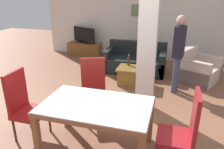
% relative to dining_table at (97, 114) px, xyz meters
% --- Properties ---
extents(ground_plane, '(18.00, 18.00, 0.00)m').
position_rel_dining_table_xyz_m(ground_plane, '(0.00, 0.00, -0.60)').
color(ground_plane, brown).
extents(back_wall, '(7.20, 0.09, 2.70)m').
position_rel_dining_table_xyz_m(back_wall, '(-0.00, 4.90, 0.75)').
color(back_wall, silver).
rests_on(back_wall, ground_plane).
extents(divider_pillar, '(0.32, 0.30, 2.70)m').
position_rel_dining_table_xyz_m(divider_pillar, '(0.48, 1.39, 0.75)').
color(divider_pillar, silver).
rests_on(divider_pillar, ground_plane).
extents(dining_table, '(1.52, 0.93, 0.76)m').
position_rel_dining_table_xyz_m(dining_table, '(0.00, 0.00, 0.00)').
color(dining_table, brown).
rests_on(dining_table, ground_plane).
extents(dining_chair_head_left, '(0.46, 0.46, 1.10)m').
position_rel_dining_table_xyz_m(dining_chair_head_left, '(-1.19, 0.00, -0.03)').
color(dining_chair_head_left, maroon).
rests_on(dining_chair_head_left, ground_plane).
extents(dining_chair_far_left, '(0.60, 0.60, 1.10)m').
position_rel_dining_table_xyz_m(dining_chair_far_left, '(-0.38, 0.87, -0.03)').
color(dining_chair_far_left, maroon).
rests_on(dining_chair_far_left, ground_plane).
extents(dining_chair_head_right, '(0.46, 0.46, 1.10)m').
position_rel_dining_table_xyz_m(dining_chair_head_right, '(1.16, 0.00, -0.03)').
color(dining_chair_head_right, maroon).
rests_on(dining_chair_head_right, ground_plane).
extents(sofa, '(1.70, 0.93, 0.81)m').
position_rel_dining_table_xyz_m(sofa, '(-0.11, 3.51, -0.32)').
color(sofa, black).
rests_on(sofa, ground_plane).
extents(armchair, '(1.16, 1.19, 0.84)m').
position_rel_dining_table_xyz_m(armchair, '(1.56, 3.21, -0.31)').
color(armchair, beige).
rests_on(armchair, ground_plane).
extents(coffee_table, '(0.75, 0.58, 0.43)m').
position_rel_dining_table_xyz_m(coffee_table, '(0.01, 2.54, -0.38)').
color(coffee_table, brown).
rests_on(coffee_table, ground_plane).
extents(bottle, '(0.07, 0.07, 0.28)m').
position_rel_dining_table_xyz_m(bottle, '(-0.14, 2.72, -0.07)').
color(bottle, '#4C2D14').
rests_on(bottle, coffee_table).
extents(tv_stand, '(1.20, 0.40, 0.46)m').
position_rel_dining_table_xyz_m(tv_stand, '(-2.17, 4.62, -0.37)').
color(tv_stand, brown).
rests_on(tv_stand, ground_plane).
extents(tv_screen, '(0.94, 0.44, 0.55)m').
position_rel_dining_table_xyz_m(tv_screen, '(-2.17, 4.62, 0.12)').
color(tv_screen, black).
rests_on(tv_screen, tv_stand).
extents(standing_person, '(0.27, 0.41, 1.74)m').
position_rel_dining_table_xyz_m(standing_person, '(1.04, 2.41, 0.41)').
color(standing_person, '#3A415F').
rests_on(standing_person, ground_plane).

